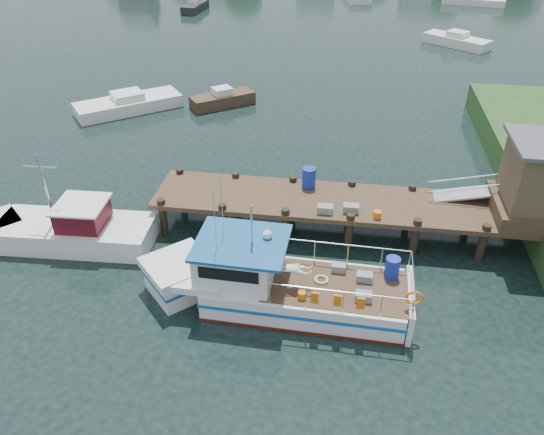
# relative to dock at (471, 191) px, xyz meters

# --- Properties ---
(ground_plane) EXTENTS (160.00, 160.00, 0.00)m
(ground_plane) POSITION_rel_dock_xyz_m (-6.51, -0.01, -2.24)
(ground_plane) COLOR black
(dock) EXTENTS (16.60, 3.00, 4.78)m
(dock) POSITION_rel_dock_xyz_m (0.00, 0.00, 0.00)
(dock) COLOR #453120
(dock) RESTS_ON ground
(lobster_boat) EXTENTS (9.60, 3.03, 4.57)m
(lobster_boat) POSITION_rel_dock_xyz_m (-7.04, -4.81, -1.41)
(lobster_boat) COLOR silver
(lobster_boat) RESTS_ON ground
(work_boat) EXTENTS (7.46, 2.55, 3.92)m
(work_boat) POSITION_rel_dock_xyz_m (-15.61, -2.52, -1.62)
(work_boat) COLOR silver
(work_boat) RESTS_ON ground
(moored_rowboat) EXTENTS (4.04, 3.50, 1.17)m
(moored_rowboat) POSITION_rel_dock_xyz_m (-12.77, 12.86, -1.81)
(moored_rowboat) COLOR #453120
(moored_rowboat) RESTS_ON ground
(moored_far) EXTENTS (6.93, 3.45, 1.13)m
(moored_far) POSITION_rel_dock_xyz_m (8.09, 46.47, -1.82)
(moored_far) COLOR silver
(moored_far) RESTS_ON ground
(moored_a) EXTENTS (6.34, 5.66, 1.17)m
(moored_a) POSITION_rel_dock_xyz_m (-18.35, 11.21, -1.81)
(moored_a) COLOR silver
(moored_a) RESTS_ON ground
(moored_b) EXTENTS (5.53, 4.83, 1.22)m
(moored_b) POSITION_rel_dock_xyz_m (3.85, 29.12, -1.79)
(moored_b) COLOR silver
(moored_b) RESTS_ON ground
(moored_e) EXTENTS (1.96, 4.64, 1.25)m
(moored_e) POSITION_rel_dock_xyz_m (-21.63, 38.84, -1.78)
(moored_e) COLOR black
(moored_e) RESTS_ON ground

